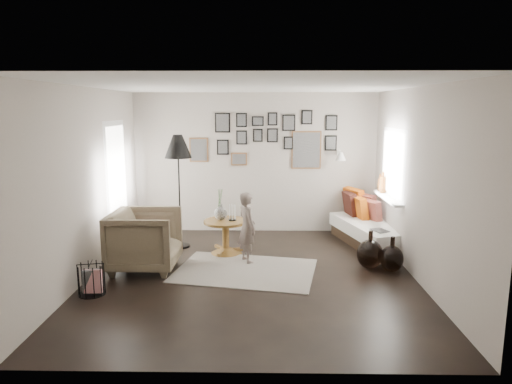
{
  "coord_description": "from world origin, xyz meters",
  "views": [
    {
      "loc": [
        0.17,
        -6.08,
        2.31
      ],
      "look_at": [
        0.05,
        0.5,
        1.1
      ],
      "focal_mm": 32.0,
      "sensor_mm": 36.0,
      "label": 1
    }
  ],
  "objects_px": {
    "demijohn_large": "(370,254)",
    "vase": "(220,211)",
    "daybed": "(370,228)",
    "magazine_basket": "(91,279)",
    "armchair": "(145,240)",
    "pedestal_table": "(226,238)",
    "demijohn_small": "(392,258)",
    "floor_lamp": "(178,151)",
    "child": "(247,227)"
  },
  "relations": [
    {
      "from": "pedestal_table",
      "to": "child",
      "type": "distance_m",
      "value": 0.61
    },
    {
      "from": "pedestal_table",
      "to": "armchair",
      "type": "distance_m",
      "value": 1.34
    },
    {
      "from": "pedestal_table",
      "to": "demijohn_small",
      "type": "height_order",
      "value": "pedestal_table"
    },
    {
      "from": "floor_lamp",
      "to": "armchair",
      "type": "bearing_deg",
      "value": -106.17
    },
    {
      "from": "demijohn_large",
      "to": "demijohn_small",
      "type": "xyz_separation_m",
      "value": [
        0.29,
        -0.12,
        -0.02
      ]
    },
    {
      "from": "demijohn_large",
      "to": "pedestal_table",
      "type": "bearing_deg",
      "value": 162.92
    },
    {
      "from": "child",
      "to": "floor_lamp",
      "type": "bearing_deg",
      "value": 29.44
    },
    {
      "from": "child",
      "to": "demijohn_large",
      "type": "bearing_deg",
      "value": -126.07
    },
    {
      "from": "demijohn_large",
      "to": "armchair",
      "type": "bearing_deg",
      "value": -178.82
    },
    {
      "from": "pedestal_table",
      "to": "magazine_basket",
      "type": "distance_m",
      "value": 2.28
    },
    {
      "from": "floor_lamp",
      "to": "demijohn_small",
      "type": "relative_size",
      "value": 3.66
    },
    {
      "from": "demijohn_large",
      "to": "demijohn_small",
      "type": "height_order",
      "value": "demijohn_large"
    },
    {
      "from": "armchair",
      "to": "demijohn_large",
      "type": "distance_m",
      "value": 3.27
    },
    {
      "from": "daybed",
      "to": "armchair",
      "type": "height_order",
      "value": "daybed"
    },
    {
      "from": "floor_lamp",
      "to": "magazine_basket",
      "type": "bearing_deg",
      "value": -110.63
    },
    {
      "from": "daybed",
      "to": "child",
      "type": "xyz_separation_m",
      "value": [
        -2.09,
        -0.98,
        0.27
      ]
    },
    {
      "from": "armchair",
      "to": "floor_lamp",
      "type": "relative_size",
      "value": 0.51
    },
    {
      "from": "floor_lamp",
      "to": "daybed",
      "type": "bearing_deg",
      "value": 4.19
    },
    {
      "from": "armchair",
      "to": "daybed",
      "type": "bearing_deg",
      "value": -69.31
    },
    {
      "from": "daybed",
      "to": "demijohn_small",
      "type": "xyz_separation_m",
      "value": [
        -0.0,
        -1.37,
        -0.08
      ]
    },
    {
      "from": "magazine_basket",
      "to": "demijohn_large",
      "type": "bearing_deg",
      "value": 15.15
    },
    {
      "from": "vase",
      "to": "demijohn_small",
      "type": "xyz_separation_m",
      "value": [
        2.53,
        -0.8,
        -0.51
      ]
    },
    {
      "from": "armchair",
      "to": "child",
      "type": "xyz_separation_m",
      "value": [
        1.46,
        0.33,
        0.1
      ]
    },
    {
      "from": "pedestal_table",
      "to": "demijohn_small",
      "type": "xyz_separation_m",
      "value": [
        2.45,
        -0.78,
        -0.06
      ]
    },
    {
      "from": "daybed",
      "to": "floor_lamp",
      "type": "distance_m",
      "value": 3.52
    },
    {
      "from": "daybed",
      "to": "armchair",
      "type": "bearing_deg",
      "value": -174.72
    },
    {
      "from": "child",
      "to": "pedestal_table",
      "type": "bearing_deg",
      "value": 14.58
    },
    {
      "from": "vase",
      "to": "demijohn_large",
      "type": "xyz_separation_m",
      "value": [
        2.24,
        -0.68,
        -0.49
      ]
    },
    {
      "from": "vase",
      "to": "armchair",
      "type": "distance_m",
      "value": 1.3
    },
    {
      "from": "pedestal_table",
      "to": "demijohn_large",
      "type": "xyz_separation_m",
      "value": [
        2.16,
        -0.66,
        -0.04
      ]
    },
    {
      "from": "daybed",
      "to": "magazine_basket",
      "type": "bearing_deg",
      "value": -165.65
    },
    {
      "from": "vase",
      "to": "armchair",
      "type": "height_order",
      "value": "vase"
    },
    {
      "from": "magazine_basket",
      "to": "daybed",
      "type": "bearing_deg",
      "value": 29.43
    },
    {
      "from": "armchair",
      "to": "vase",
      "type": "bearing_deg",
      "value": -53.45
    },
    {
      "from": "floor_lamp",
      "to": "demijohn_large",
      "type": "xyz_separation_m",
      "value": [
        2.95,
        -1.01,
        -1.41
      ]
    },
    {
      "from": "vase",
      "to": "daybed",
      "type": "distance_m",
      "value": 2.63
    },
    {
      "from": "magazine_basket",
      "to": "child",
      "type": "xyz_separation_m",
      "value": [
        1.91,
        1.27,
        0.34
      ]
    },
    {
      "from": "child",
      "to": "armchair",
      "type": "bearing_deg",
      "value": 75.26
    },
    {
      "from": "vase",
      "to": "demijohn_small",
      "type": "bearing_deg",
      "value": -17.66
    },
    {
      "from": "daybed",
      "to": "demijohn_large",
      "type": "relative_size",
      "value": 3.39
    },
    {
      "from": "pedestal_table",
      "to": "daybed",
      "type": "relative_size",
      "value": 0.36
    },
    {
      "from": "magazine_basket",
      "to": "demijohn_small",
      "type": "xyz_separation_m",
      "value": [
        4.0,
        0.89,
        -0.0
      ]
    },
    {
      "from": "demijohn_small",
      "to": "armchair",
      "type": "bearing_deg",
      "value": 179.15
    },
    {
      "from": "vase",
      "to": "demijohn_large",
      "type": "height_order",
      "value": "vase"
    },
    {
      "from": "daybed",
      "to": "demijohn_large",
      "type": "xyz_separation_m",
      "value": [
        -0.29,
        -1.25,
        -0.06
      ]
    },
    {
      "from": "demijohn_large",
      "to": "vase",
      "type": "bearing_deg",
      "value": 163.03
    },
    {
      "from": "floor_lamp",
      "to": "demijohn_large",
      "type": "distance_m",
      "value": 3.43
    },
    {
      "from": "magazine_basket",
      "to": "demijohn_small",
      "type": "bearing_deg",
      "value": 12.49
    },
    {
      "from": "magazine_basket",
      "to": "floor_lamp",
      "type": "bearing_deg",
      "value": 69.37
    },
    {
      "from": "armchair",
      "to": "child",
      "type": "bearing_deg",
      "value": -76.79
    }
  ]
}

